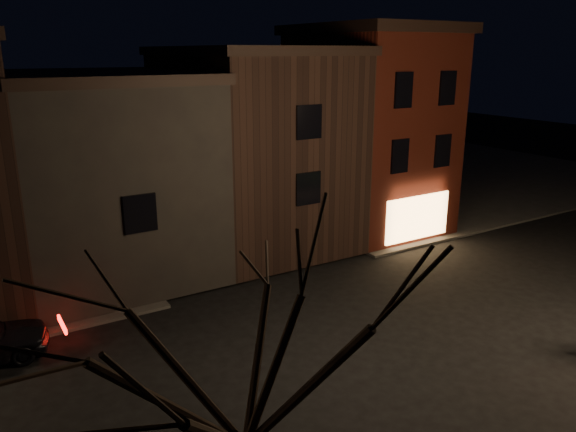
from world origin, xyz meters
name	(u,v)px	position (x,y,z in m)	size (l,w,h in m)	color
ground	(358,328)	(0.00, 0.00, 0.00)	(120.00, 120.00, 0.00)	black
sidewalk_far_right	(397,168)	(20.00, 20.00, 0.06)	(30.00, 30.00, 0.12)	#2D2B28
corner_building	(368,128)	(8.00, 9.47, 5.40)	(6.50, 8.50, 10.50)	#4D160D
row_building_a	(252,146)	(1.50, 10.50, 4.83)	(7.30, 10.30, 9.40)	black
row_building_b	(103,172)	(-5.75, 10.50, 4.33)	(7.80, 10.30, 8.40)	black
bare_tree_left	(243,324)	(-8.00, -7.00, 5.43)	(5.60, 5.60, 7.50)	black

